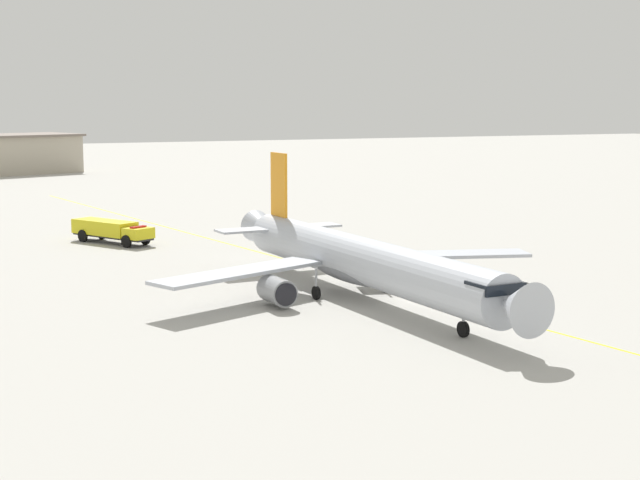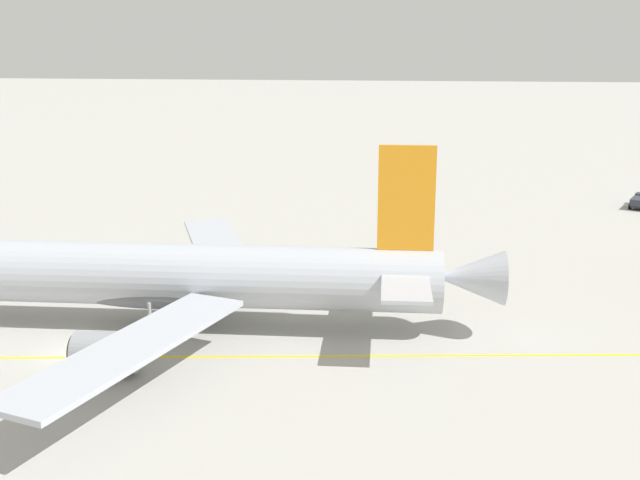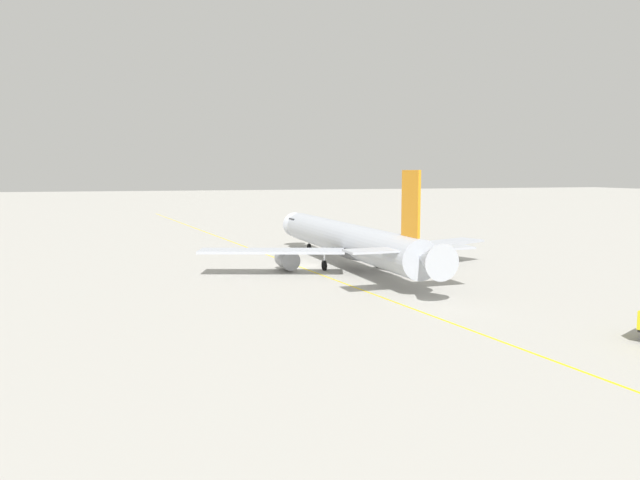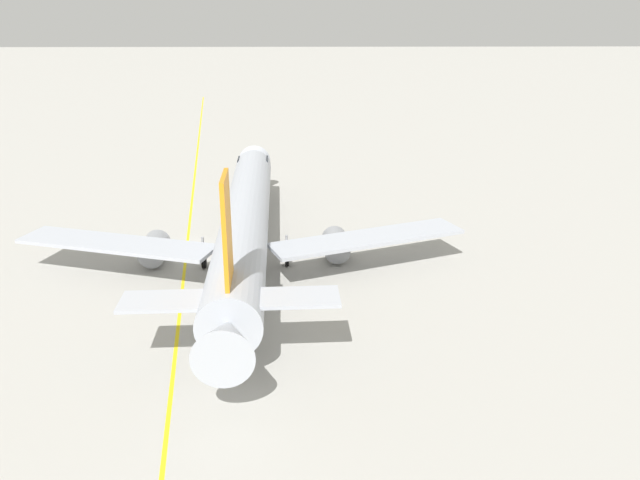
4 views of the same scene
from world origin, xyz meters
The scene contains 3 objects.
ground_plane centered at (0.00, 0.00, 0.00)m, with size 600.00×600.00×0.00m, color #ADAAA3.
airliner_main centered at (-4.80, 2.15, 3.05)m, with size 34.53×42.40×11.04m.
taxiway_centreline centered at (0.27, 1.22, 0.00)m, with size 27.97×197.17×0.01m.
Camera 4 is at (-9.78, 48.78, 19.07)m, focal length 34.96 mm.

